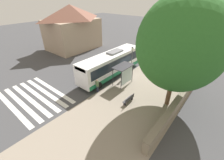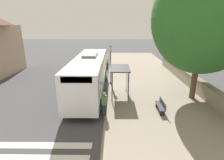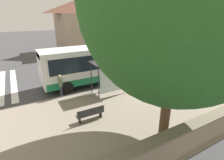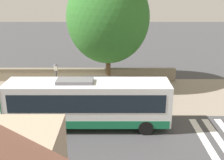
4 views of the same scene
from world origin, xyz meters
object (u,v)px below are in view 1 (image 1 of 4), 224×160
object	(u,v)px
bus_shelter	(124,70)
shade_tree	(180,45)
pedestrian	(97,85)
bus	(111,64)
bench	(129,99)
street_lamp_near	(132,58)
parked_car_behind_bus	(149,50)

from	to	relation	value
bus_shelter	shade_tree	distance (m)	7.64
pedestrian	shade_tree	world-z (taller)	shade_tree
bus	bus_shelter	xyz separation A→B (m)	(-2.92, 0.93, 0.32)
bus_shelter	shade_tree	size ratio (longest dim) A/B	0.26
bus	shade_tree	world-z (taller)	shade_tree
bench	bus	bearing A→B (deg)	-33.95
bus_shelter	street_lamp_near	distance (m)	3.56
pedestrian	shade_tree	distance (m)	9.89
street_lamp_near	parked_car_behind_bus	xyz separation A→B (m)	(1.65, -8.75, -1.39)
bus	pedestrian	world-z (taller)	bus
pedestrian	parked_car_behind_bus	xyz separation A→B (m)	(1.34, -15.76, -0.01)
bus_shelter	shade_tree	xyz separation A→B (m)	(-6.16, 0.38, 4.50)
bench	parked_car_behind_bus	xyz separation A→B (m)	(5.46, -15.06, 0.57)
shade_tree	bench	bearing A→B (deg)	36.89
bus	bus_shelter	bearing A→B (deg)	162.25
bus_shelter	bench	xyz separation A→B (m)	(-2.79, 2.91, -1.67)
bus	pedestrian	distance (m)	4.88
street_lamp_near	shade_tree	world-z (taller)	shade_tree
pedestrian	bench	distance (m)	4.22
bus_shelter	bench	bearing A→B (deg)	133.79
bus	parked_car_behind_bus	xyz separation A→B (m)	(-0.24, -11.21, -0.78)
bench	parked_car_behind_bus	distance (m)	16.03
bus_shelter	parked_car_behind_bus	world-z (taller)	bus_shelter
pedestrian	bus_shelter	bearing A→B (deg)	-110.21
street_lamp_near	parked_car_behind_bus	bearing A→B (deg)	-79.35
street_lamp_near	pedestrian	bearing A→B (deg)	87.53
bus	parked_car_behind_bus	distance (m)	11.24
bus_shelter	bench	distance (m)	4.36
shade_tree	parked_car_behind_bus	size ratio (longest dim) A/B	2.55
pedestrian	parked_car_behind_bus	distance (m)	15.82
shade_tree	parked_car_behind_bus	xyz separation A→B (m)	(8.83, -12.53, -5.60)
street_lamp_near	shade_tree	distance (m)	9.14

